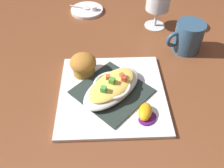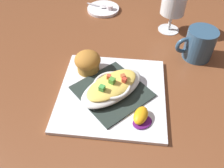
{
  "view_description": "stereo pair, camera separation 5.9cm",
  "coord_description": "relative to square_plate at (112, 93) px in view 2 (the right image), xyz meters",
  "views": [
    {
      "loc": [
        -0.07,
        0.4,
        0.47
      ],
      "look_at": [
        0.0,
        0.0,
        0.04
      ],
      "focal_mm": 37.46,
      "sensor_mm": 36.0,
      "label": 1
    },
    {
      "loc": [
        -0.12,
        0.38,
        0.47
      ],
      "look_at": [
        0.0,
        0.0,
        0.04
      ],
      "focal_mm": 37.46,
      "sensor_mm": 36.0,
      "label": 2
    }
  ],
  "objects": [
    {
      "name": "creamer_saucer",
      "position": [
        0.17,
        -0.41,
        -0.0
      ],
      "size": [
        0.12,
        0.12,
        0.01
      ],
      "primitive_type": "cylinder",
      "color": "white",
      "rests_on": "ground_plane"
    },
    {
      "name": "stemmed_glass",
      "position": [
        -0.1,
        -0.35,
        0.09
      ],
      "size": [
        0.08,
        0.08,
        0.14
      ],
      "color": "white",
      "rests_on": "ground_plane"
    },
    {
      "name": "coffee_mug",
      "position": [
        -0.2,
        -0.23,
        0.04
      ],
      "size": [
        0.11,
        0.09,
        0.09
      ],
      "color": "#30516F",
      "rests_on": "ground_plane"
    },
    {
      "name": "muffin",
      "position": [
        0.09,
        -0.06,
        0.04
      ],
      "size": [
        0.07,
        0.07,
        0.06
      ],
      "color": "#A5752E",
      "rests_on": "square_plate"
    },
    {
      "name": "spoon",
      "position": [
        0.18,
        -0.41,
        0.01
      ],
      "size": [
        0.09,
        0.03,
        0.01
      ],
      "color": "silver",
      "rests_on": "creamer_saucer"
    },
    {
      "name": "creamer_cup_0",
      "position": [
        0.14,
        -0.4,
        0.01
      ],
      "size": [
        0.02,
        0.02,
        0.02
      ],
      "primitive_type": "cylinder",
      "color": "white",
      "rests_on": "creamer_saucer"
    },
    {
      "name": "gratin_dish",
      "position": [
        -0.0,
        0.0,
        0.03
      ],
      "size": [
        0.18,
        0.2,
        0.04
      ],
      "color": "silver",
      "rests_on": "folded_napkin"
    },
    {
      "name": "folded_napkin",
      "position": [
        0.0,
        0.0,
        0.01
      ],
      "size": [
        0.23,
        0.23,
        0.0
      ],
      "primitive_type": "cube",
      "rotation": [
        0.0,
        0.0,
        0.99
      ],
      "color": "#26322D",
      "rests_on": "square_plate"
    },
    {
      "name": "ground_plane",
      "position": [
        0.0,
        0.0,
        -0.01
      ],
      "size": [
        2.6,
        2.6,
        0.0
      ],
      "primitive_type": "plane",
      "color": "brown"
    },
    {
      "name": "orange_garnish",
      "position": [
        -0.09,
        0.06,
        0.02
      ],
      "size": [
        0.06,
        0.07,
        0.02
      ],
      "color": "#581665",
      "rests_on": "square_plate"
    },
    {
      "name": "square_plate",
      "position": [
        0.0,
        0.0,
        0.0
      ],
      "size": [
        0.32,
        0.32,
        0.01
      ],
      "primitive_type": "cube",
      "rotation": [
        0.0,
        0.0,
        0.21
      ],
      "color": "white",
      "rests_on": "ground_plane"
    }
  ]
}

